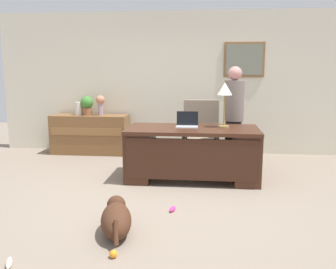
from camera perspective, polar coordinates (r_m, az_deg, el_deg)
ground_plane at (r=4.81m, az=-1.10°, el=-9.45°), size 12.00×12.00×0.00m
back_wall at (r=7.12m, az=1.50°, el=8.07°), size 7.00×0.16×2.70m
desk at (r=5.37m, az=3.83°, el=-2.69°), size 1.92×0.90×0.77m
credenza at (r=7.21m, az=-12.12°, el=0.05°), size 1.46×0.50×0.75m
armchair at (r=6.20m, az=5.16°, el=-0.32°), size 0.60×0.59×1.10m
person_standing at (r=5.98m, az=10.26°, el=2.74°), size 0.32×0.32×1.66m
dog_lying at (r=3.74m, az=-8.13°, el=-12.91°), size 0.44×0.80×0.30m
laptop at (r=5.42m, az=3.02°, el=1.80°), size 0.32×0.22×0.22m
desk_lamp at (r=5.38m, az=8.89°, el=6.64°), size 0.22×0.22×0.66m
vase_with_flowers at (r=7.06m, az=-10.56°, el=4.92°), size 0.17×0.17×0.38m
vase_empty at (r=7.21m, az=-13.83°, el=3.98°), size 0.15×0.15×0.25m
potted_plant at (r=7.15m, az=-12.61°, el=4.58°), size 0.24×0.24×0.36m
dog_toy_ball at (r=3.36m, az=-8.57°, el=-18.05°), size 0.07×0.07×0.07m
dog_toy_bone at (r=4.29m, az=0.73°, el=-11.60°), size 0.08×0.16×0.05m
dog_toy_plush at (r=3.48m, az=-23.68°, el=-17.96°), size 0.12×0.20×0.05m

